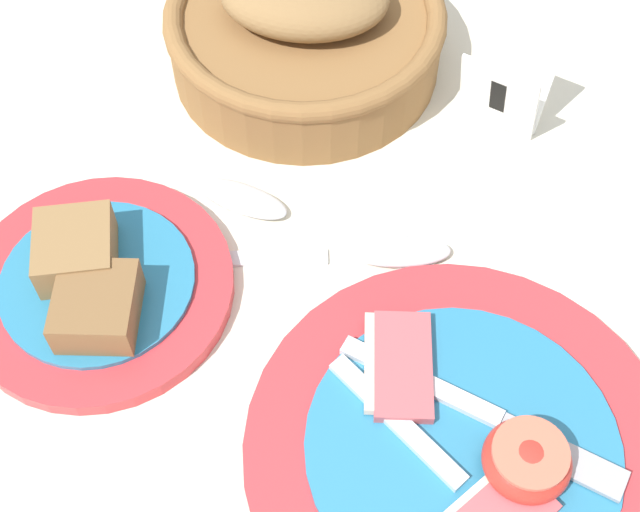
# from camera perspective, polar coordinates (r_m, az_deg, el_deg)

# --- Properties ---
(ground_plane) EXTENTS (3.00, 3.00, 0.00)m
(ground_plane) POSITION_cam_1_polar(r_m,az_deg,el_deg) (0.58, 5.00, -8.32)
(ground_plane) COLOR beige
(breakfast_plate) EXTENTS (0.26, 0.26, 0.04)m
(breakfast_plate) POSITION_cam_1_polar(r_m,az_deg,el_deg) (0.55, 9.26, -12.20)
(breakfast_plate) COLOR red
(breakfast_plate) RESTS_ON ground_plane
(bread_plate) EXTENTS (0.18, 0.18, 0.05)m
(bread_plate) POSITION_cam_1_polar(r_m,az_deg,el_deg) (0.61, -14.16, -1.75)
(bread_plate) COLOR red
(bread_plate) RESTS_ON ground_plane
(bread_basket) EXTENTS (0.22, 0.22, 0.09)m
(bread_basket) POSITION_cam_1_polar(r_m,az_deg,el_deg) (0.72, -0.95, 14.29)
(bread_basket) COLOR brown
(bread_basket) RESTS_ON ground_plane
(number_card) EXTENTS (0.07, 0.05, 0.07)m
(number_card) POSITION_cam_1_polar(r_m,az_deg,el_deg) (0.69, 11.73, 10.46)
(number_card) COLOR white
(number_card) RESTS_ON ground_plane
(teaspoon_by_saucer) EXTENTS (0.19, 0.03, 0.01)m
(teaspoon_by_saucer) POSITION_cam_1_polar(r_m,az_deg,el_deg) (0.64, -2.80, 2.84)
(teaspoon_by_saucer) COLOR silver
(teaspoon_by_saucer) RESTS_ON ground_plane
(teaspoon_near_cup) EXTENTS (0.18, 0.10, 0.01)m
(teaspoon_near_cup) POSITION_cam_1_polar(r_m,az_deg,el_deg) (0.62, 2.66, 0.19)
(teaspoon_near_cup) COLOR silver
(teaspoon_near_cup) RESTS_ON ground_plane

